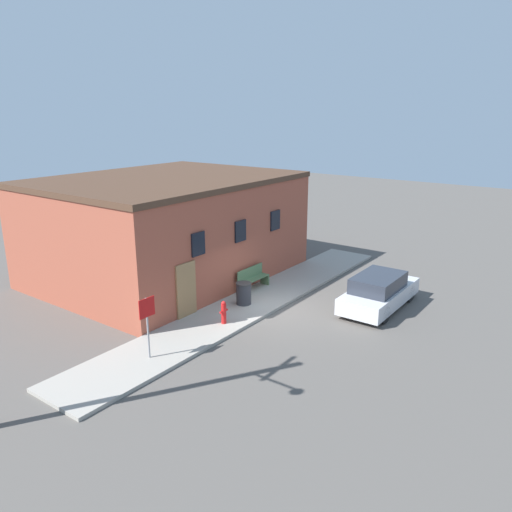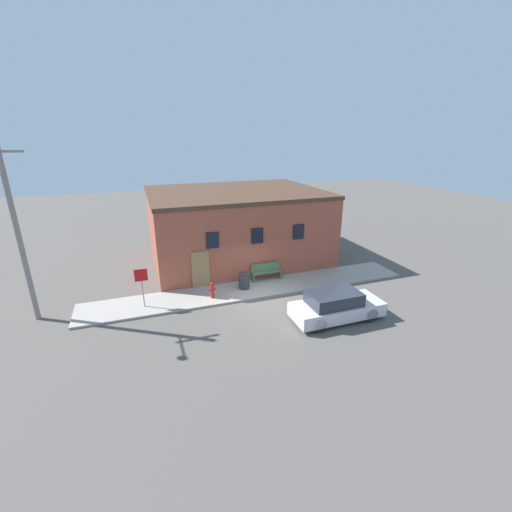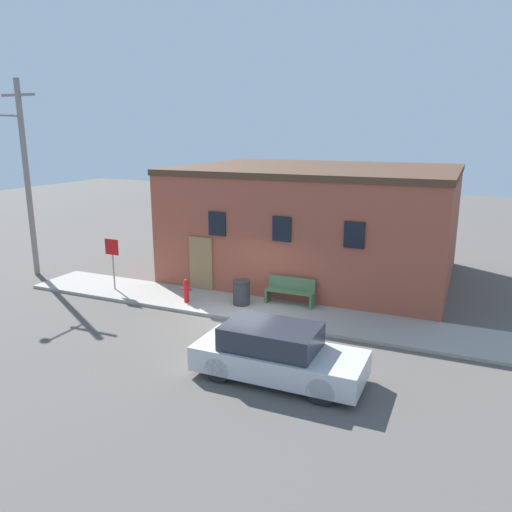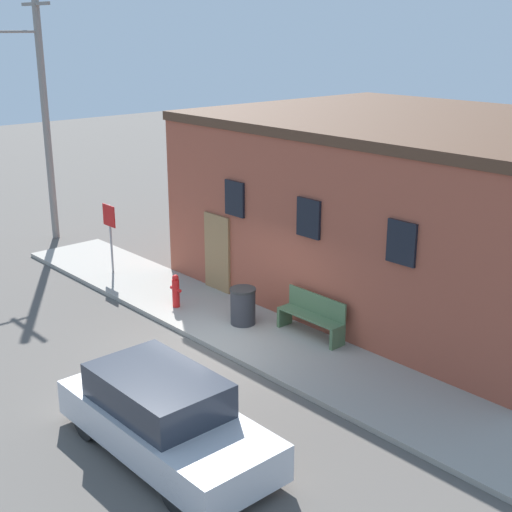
% 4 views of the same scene
% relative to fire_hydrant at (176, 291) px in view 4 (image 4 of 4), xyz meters
% --- Properties ---
extents(ground_plane, '(80.00, 80.00, 0.00)m').
position_rel_fire_hydrant_xyz_m(ground_plane, '(2.36, -0.78, -0.55)').
color(ground_plane, '#56514C').
extents(sidewalk, '(18.16, 2.40, 0.12)m').
position_rel_fire_hydrant_xyz_m(sidewalk, '(2.36, 0.42, -0.49)').
color(sidewalk, '#9E998E').
rests_on(sidewalk, ground).
extents(brick_building, '(11.23, 8.73, 4.71)m').
position_rel_fire_hydrant_xyz_m(brick_building, '(3.06, 5.92, 1.81)').
color(brick_building, '#9E4C38').
rests_on(brick_building, ground).
extents(fire_hydrant, '(0.39, 0.19, 0.86)m').
position_rel_fire_hydrant_xyz_m(fire_hydrant, '(0.00, 0.00, 0.00)').
color(fire_hydrant, red).
rests_on(fire_hydrant, sidewalk).
extents(stop_sign, '(0.62, 0.06, 2.00)m').
position_rel_fire_hydrant_xyz_m(stop_sign, '(-3.42, 0.20, 0.96)').
color(stop_sign, gray).
rests_on(stop_sign, sidewalk).
extents(bench, '(1.76, 0.44, 0.98)m').
position_rel_fire_hydrant_xyz_m(bench, '(3.52, 1.31, 0.06)').
color(bench, '#4C6B47').
rests_on(bench, sidewalk).
extents(trash_bin, '(0.63, 0.63, 0.89)m').
position_rel_fire_hydrant_xyz_m(trash_bin, '(1.94, 0.57, 0.02)').
color(trash_bin, '#333338').
rests_on(trash_bin, sidewalk).
extents(utility_pole, '(1.80, 1.93, 8.25)m').
position_rel_fire_hydrant_xyz_m(utility_pole, '(-8.21, 0.72, 3.91)').
color(utility_pole, gray).
rests_on(utility_pole, ground).
extents(parked_car, '(4.33, 1.73, 1.41)m').
position_rel_fire_hydrant_xyz_m(parked_car, '(5.02, -3.85, 0.13)').
color(parked_car, black).
rests_on(parked_car, ground).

